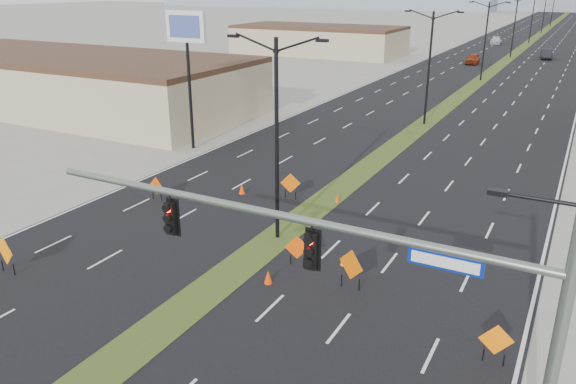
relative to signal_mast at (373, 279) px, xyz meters
The scene contains 27 objects.
ground 10.01m from the signal_mast, 166.85° to the right, with size 600.00×600.00×0.00m, color gray.
road_surface 98.49m from the signal_mast, 94.99° to the left, with size 25.00×400.00×0.02m, color black.
median_strip 98.49m from the signal_mast, 94.99° to the left, with size 2.00×400.00×0.04m, color #3B4E1C.
building_sw_near 51.83m from the signal_mast, 147.26° to the left, with size 40.00×16.00×5.00m, color #C1B18A.
building_sw_far 92.41m from the signal_mast, 116.04° to the left, with size 30.00×14.00×4.50m, color #C1B18A.
signal_mast is the anchor object (origin of this frame).
streetlight_0 13.18m from the signal_mast, 130.54° to the left, with size 5.15×0.24×10.02m.
streetlight_1 38.96m from the signal_mast, 102.69° to the left, with size 5.15×0.24×10.02m.
streetlight_2 66.56m from the signal_mast, 97.39° to the left, with size 5.15×0.24×10.02m.
streetlight_3 94.39m from the signal_mast, 95.20° to the left, with size 5.15×0.24×10.02m.
streetlight_4 122.30m from the signal_mast, 94.01° to the left, with size 5.15×0.24×10.02m.
streetlight_5 150.25m from the signal_mast, 93.26° to the left, with size 5.15×0.24×10.02m.
streetlight_6 178.21m from the signal_mast, 92.75° to the left, with size 5.15×0.24×10.02m.
car_left 83.40m from the signal_mast, 98.82° to the left, with size 1.93×4.80×1.64m, color maroon.
car_mid 94.72m from the signal_mast, 91.72° to the left, with size 1.72×4.94×1.63m, color black.
car_far 117.29m from the signal_mast, 97.14° to the left, with size 2.04×5.02×1.46m, color silver.
construction_sign_0 17.85m from the signal_mast, behind, with size 1.33×0.30×1.79m.
construction_sign_1 21.19m from the signal_mast, 147.36° to the left, with size 1.10×0.20×1.47m.
construction_sign_2 18.91m from the signal_mast, 124.75° to the left, with size 1.15×0.47×1.62m.
construction_sign_3 10.69m from the signal_mast, 128.97° to the left, with size 1.05×0.52×1.52m.
construction_sign_4 8.57m from the signal_mast, 115.35° to the left, with size 1.28×0.60×1.84m.
construction_sign_5 6.69m from the signal_mast, 57.31° to the left, with size 1.13×0.35×1.55m.
cone_0 9.83m from the signal_mast, 139.28° to the left, with size 0.38×0.38×0.63m, color #E23A04.
cone_1 18.34m from the signal_mast, 116.03° to the left, with size 0.33×0.33×0.55m, color #F14405.
cone_2 10.82m from the signal_mast, 116.44° to the left, with size 0.33×0.33×0.55m, color orange.
cone_3 20.40m from the signal_mast, 133.09° to the left, with size 0.39×0.39×0.65m, color #F73C05.
pole_sign_west 31.34m from the signal_mast, 136.46° to the left, with size 3.40×0.42×10.42m.
Camera 1 is at (12.81, -10.87, 12.31)m, focal length 35.00 mm.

